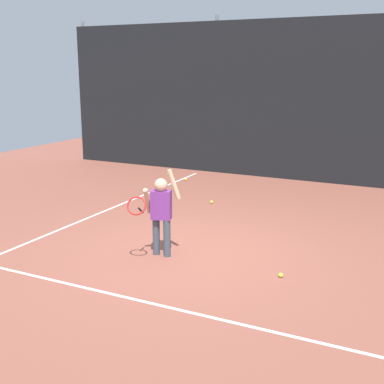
{
  "coord_description": "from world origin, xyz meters",
  "views": [
    {
      "loc": [
        3.4,
        -6.66,
        2.8
      ],
      "look_at": [
        -0.14,
        0.45,
        0.85
      ],
      "focal_mm": 47.45,
      "sensor_mm": 36.0,
      "label": 1
    }
  ],
  "objects_px": {
    "tennis_player": "(160,210)",
    "tennis_ball_0": "(168,174)",
    "tennis_ball_6": "(281,275)",
    "tennis_ball_5": "(186,179)",
    "tennis_ball_2": "(212,202)"
  },
  "relations": [
    {
      "from": "tennis_player",
      "to": "tennis_ball_0",
      "type": "relative_size",
      "value": 20.46
    },
    {
      "from": "tennis_ball_0",
      "to": "tennis_ball_6",
      "type": "bearing_deg",
      "value": -48.37
    },
    {
      "from": "tennis_player",
      "to": "tennis_ball_5",
      "type": "height_order",
      "value": "tennis_player"
    },
    {
      "from": "tennis_player",
      "to": "tennis_ball_0",
      "type": "distance_m",
      "value": 6.08
    },
    {
      "from": "tennis_ball_0",
      "to": "tennis_ball_6",
      "type": "xyz_separation_m",
      "value": [
        4.73,
        -5.32,
        0.0
      ]
    },
    {
      "from": "tennis_ball_6",
      "to": "tennis_player",
      "type": "bearing_deg",
      "value": -179.78
    },
    {
      "from": "tennis_player",
      "to": "tennis_ball_5",
      "type": "xyz_separation_m",
      "value": [
        -2.09,
        4.89,
        -0.69
      ]
    },
    {
      "from": "tennis_ball_2",
      "to": "tennis_ball_6",
      "type": "relative_size",
      "value": 1.0
    },
    {
      "from": "tennis_ball_0",
      "to": "tennis_ball_2",
      "type": "bearing_deg",
      "value": -43.93
    },
    {
      "from": "tennis_ball_0",
      "to": "tennis_ball_5",
      "type": "relative_size",
      "value": 1.0
    },
    {
      "from": "tennis_ball_2",
      "to": "tennis_ball_6",
      "type": "bearing_deg",
      "value": -51.88
    },
    {
      "from": "tennis_player",
      "to": "tennis_ball_0",
      "type": "height_order",
      "value": "tennis_player"
    },
    {
      "from": "tennis_ball_2",
      "to": "tennis_ball_6",
      "type": "distance_m",
      "value": 3.98
    },
    {
      "from": "tennis_ball_5",
      "to": "tennis_ball_6",
      "type": "distance_m",
      "value": 6.3
    },
    {
      "from": "tennis_ball_5",
      "to": "tennis_ball_6",
      "type": "bearing_deg",
      "value": -50.84
    }
  ]
}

